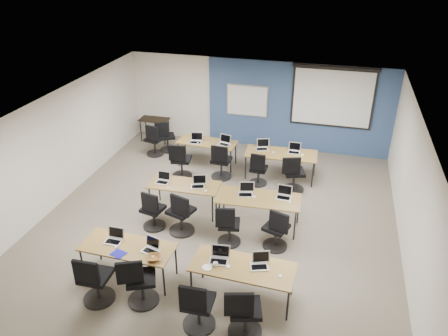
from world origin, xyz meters
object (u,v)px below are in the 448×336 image
(laptop_4, at_px, (163,180))
(spare_chair_a, at_px, (166,139))
(projector_screen, at_px, (333,94))
(laptop_5, at_px, (199,184))
(training_table_mid_left, at_px, (184,186))
(task_chair_0, at_px, (95,283))
(task_chair_4, at_px, (153,213))
(laptop_6, at_px, (246,192))
(laptop_3, at_px, (260,263))
(laptop_8, at_px, (196,140))
(laptop_10, at_px, (262,146))
(utility_table, at_px, (154,122))
(whiteboard, at_px, (247,101))
(training_table_mid_right, at_px, (258,199))
(training_table_back_right, at_px, (281,155))
(laptop_1, at_px, (151,247))
(laptop_0, at_px, (114,238))
(task_chair_8, at_px, (181,163))
(task_chair_1, at_px, (139,284))
(laptop_2, at_px, (219,257))
(task_chair_2, at_px, (197,309))
(task_chair_6, at_px, (228,228))
(spare_chair_b, at_px, (154,143))
(task_chair_9, at_px, (221,164))
(task_chair_3, at_px, (244,315))
(training_table_front_left, at_px, (128,248))
(task_chair_10, at_px, (258,172))
(laptop_7, at_px, (284,195))
(training_table_back_left, at_px, (207,143))
(task_chair_5, at_px, (181,216))
(task_chair_11, at_px, (293,176))
(training_table_front_right, at_px, (243,268))
(task_chair_7, at_px, (276,232))

(laptop_4, bearing_deg, spare_chair_a, 111.40)
(projector_screen, distance_m, laptop_5, 5.04)
(training_table_mid_left, xyz_separation_m, task_chair_0, (-0.53, -3.22, -0.25))
(task_chair_0, height_order, task_chair_4, task_chair_0)
(projector_screen, bearing_deg, laptop_6, -110.97)
(laptop_3, xyz_separation_m, laptop_8, (-2.73, 4.70, 0.00))
(laptop_10, bearing_deg, task_chair_0, -127.79)
(utility_table, bearing_deg, training_table_mid_left, -58.14)
(whiteboard, relative_size, training_table_mid_left, 0.77)
(training_table_mid_right, height_order, training_table_back_right, same)
(laptop_1, relative_size, laptop_8, 0.90)
(laptop_3, bearing_deg, laptop_0, 160.47)
(task_chair_8, bearing_deg, task_chair_4, -92.28)
(training_table_mid_right, bearing_deg, laptop_1, -126.97)
(training_table_mid_right, bearing_deg, task_chair_1, -121.13)
(whiteboard, bearing_deg, laptop_2, -81.76)
(task_chair_2, distance_m, laptop_4, 3.84)
(task_chair_1, relative_size, laptop_2, 3.08)
(task_chair_6, distance_m, spare_chair_b, 4.86)
(laptop_0, relative_size, laptop_10, 0.94)
(task_chair_6, xyz_separation_m, task_chair_9, (-0.92, 2.76, 0.02))
(task_chair_3, relative_size, laptop_8, 3.05)
(task_chair_4, bearing_deg, laptop_1, -55.48)
(whiteboard, bearing_deg, projector_screen, -0.45)
(spare_chair_a, bearing_deg, task_chair_1, -100.74)
(task_chair_0, distance_m, task_chair_9, 5.08)
(training_table_front_left, distance_m, laptop_4, 2.46)
(task_chair_3, xyz_separation_m, spare_chair_b, (-4.09, 5.91, -0.02))
(whiteboard, bearing_deg, laptop_8, -120.93)
(laptop_4, relative_size, task_chair_10, 0.32)
(training_table_back_right, relative_size, laptop_6, 5.59)
(whiteboard, relative_size, laptop_7, 3.86)
(utility_table, bearing_deg, training_table_back_left, -29.97)
(task_chair_2, distance_m, utility_table, 7.89)
(task_chair_5, xyz_separation_m, laptop_7, (2.10, 0.91, 0.36))
(task_chair_0, height_order, task_chair_2, task_chair_0)
(task_chair_11, bearing_deg, training_table_back_left, 144.19)
(training_table_front_left, bearing_deg, laptop_3, 3.89)
(training_table_mid_right, bearing_deg, task_chair_5, -158.29)
(laptop_4, relative_size, utility_table, 0.33)
(laptop_1, relative_size, utility_table, 0.34)
(task_chair_3, height_order, spare_chair_a, task_chair_3)
(laptop_8, bearing_deg, task_chair_2, -80.68)
(projector_screen, bearing_deg, training_table_front_right, -99.63)
(laptop_2, relative_size, utility_table, 0.37)
(task_chair_1, relative_size, laptop_6, 3.05)
(task_chair_1, bearing_deg, laptop_2, 3.79)
(projector_screen, distance_m, task_chair_5, 5.91)
(training_table_mid_right, height_order, task_chair_5, task_chair_5)
(task_chair_7, bearing_deg, laptop_7, 109.21)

